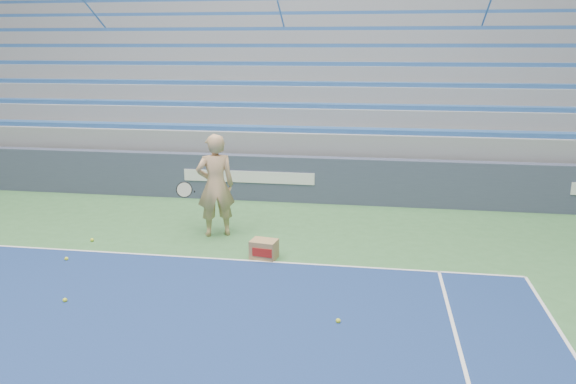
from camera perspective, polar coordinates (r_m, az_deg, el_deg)
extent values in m
cube|color=white|center=(10.13, -8.86, -6.60)|extent=(10.97, 0.05, 0.00)
cube|color=#3A4258|center=(13.67, -3.90, 1.49)|extent=(30.00, 0.30, 1.10)
cube|color=white|center=(13.51, -4.06, 1.54)|extent=(3.20, 0.02, 0.28)
cube|color=gray|center=(18.04, -0.71, 4.75)|extent=(30.00, 8.50, 1.10)
cube|color=gray|center=(17.92, -0.72, 7.27)|extent=(30.00, 8.50, 0.50)
cube|color=#2B569C|center=(14.11, -3.37, 6.48)|extent=(29.60, 0.42, 0.11)
cube|color=gray|center=(18.28, -0.50, 9.00)|extent=(30.00, 7.65, 0.50)
cube|color=#2B569C|center=(14.88, -2.70, 8.85)|extent=(29.60, 0.42, 0.11)
cube|color=gray|center=(18.66, -0.29, 10.65)|extent=(30.00, 6.80, 0.50)
cube|color=#2B569C|center=(15.67, -2.09, 10.99)|extent=(29.60, 0.42, 0.11)
cube|color=gray|center=(19.05, -0.08, 12.24)|extent=(30.00, 5.95, 0.50)
cube|color=#2B569C|center=(16.48, -1.53, 12.92)|extent=(29.60, 0.42, 0.11)
cube|color=gray|center=(19.45, 0.12, 13.77)|extent=(30.00, 5.10, 0.50)
cube|color=#2B569C|center=(17.31, -1.02, 14.66)|extent=(29.60, 0.42, 0.11)
cube|color=gray|center=(19.87, 0.32, 15.23)|extent=(30.00, 4.25, 0.50)
cube|color=#2B569C|center=(18.15, -0.55, 16.24)|extent=(29.60, 0.42, 0.11)
cube|color=gray|center=(20.30, 0.50, 16.63)|extent=(30.00, 3.40, 0.50)
cube|color=#2B569C|center=(19.01, -0.11, 17.68)|extent=(29.60, 0.42, 0.11)
cube|color=gray|center=(20.75, 0.69, 17.97)|extent=(30.00, 2.55, 0.50)
cube|color=gray|center=(22.27, 1.28, 14.65)|extent=(31.00, 0.40, 7.30)
cylinder|color=#3069A8|center=(19.71, -19.01, 16.65)|extent=(0.05, 8.53, 5.04)
cylinder|color=#3069A8|center=(17.80, -0.76, 17.70)|extent=(0.05, 8.53, 5.04)
cylinder|color=#3069A8|center=(17.81, 19.56, 16.90)|extent=(0.05, 8.53, 5.04)
imported|color=tan|center=(11.02, -7.38, 0.66)|extent=(0.87, 0.74, 2.03)
cylinder|color=black|center=(10.90, -9.49, 0.07)|extent=(0.12, 0.27, 0.08)
cylinder|color=beige|center=(10.65, -10.50, 0.24)|extent=(0.29, 0.16, 0.28)
torus|color=black|center=(10.65, -10.50, 0.24)|extent=(0.31, 0.18, 0.30)
cube|color=#9F7C4D|center=(9.97, -2.46, -5.83)|extent=(0.50, 0.40, 0.34)
cube|color=#B21E19|center=(9.81, -2.66, -6.18)|extent=(0.36, 0.07, 0.15)
sphere|color=yellow|center=(11.47, -19.29, -4.61)|extent=(0.07, 0.07, 0.07)
sphere|color=yellow|center=(10.47, -1.36, -5.60)|extent=(0.07, 0.07, 0.07)
sphere|color=yellow|center=(7.85, 5.12, -12.91)|extent=(0.07, 0.07, 0.07)
sphere|color=yellow|center=(10.64, -21.59, -6.33)|extent=(0.07, 0.07, 0.07)
sphere|color=yellow|center=(9.01, -21.71, -10.17)|extent=(0.07, 0.07, 0.07)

